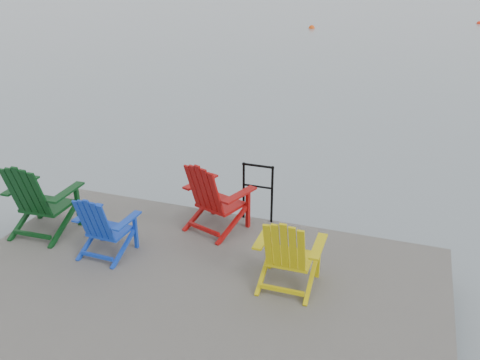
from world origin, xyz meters
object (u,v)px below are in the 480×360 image
(handrail, at_px, (258,187))
(chair_green, at_px, (39,198))
(chair_red, at_px, (214,196))
(chair_blue, at_px, (103,224))
(buoy_b, at_px, (312,28))
(buoy_c, at_px, (479,24))
(chair_yellow, at_px, (288,251))

(handrail, height_order, chair_green, chair_green)
(chair_red, bearing_deg, chair_blue, -115.98)
(chair_blue, relative_size, chair_red, 0.84)
(handrail, bearing_deg, chair_green, -153.20)
(chair_green, height_order, buoy_b, chair_green)
(chair_green, bearing_deg, chair_blue, -11.92)
(chair_blue, height_order, buoy_c, chair_blue)
(chair_green, xyz_separation_m, chair_red, (2.28, 0.92, -0.03))
(handrail, distance_m, chair_red, 0.69)
(handrail, height_order, buoy_b, handrail)
(chair_red, xyz_separation_m, chair_yellow, (1.34, -1.03, -0.05))
(buoy_b, bearing_deg, buoy_c, 30.95)
(chair_red, bearing_deg, chair_yellow, -18.47)
(chair_blue, xyz_separation_m, buoy_b, (-3.03, 27.86, -0.96))
(chair_blue, bearing_deg, handrail, 46.88)
(chair_blue, distance_m, buoy_b, 28.04)
(chair_green, relative_size, chair_blue, 1.24)
(chair_blue, xyz_separation_m, chair_red, (1.11, 1.12, 0.08))
(handrail, relative_size, buoy_b, 2.27)
(buoy_c, bearing_deg, buoy_b, -149.05)
(chair_red, bearing_deg, chair_green, -139.14)
(chair_yellow, relative_size, buoy_c, 2.86)
(chair_blue, height_order, chair_yellow, chair_yellow)
(chair_green, height_order, chair_blue, chair_green)
(handrail, distance_m, chair_yellow, 1.73)
(chair_yellow, bearing_deg, handrail, 118.93)
(chair_blue, bearing_deg, chair_yellow, 4.18)
(handrail, distance_m, buoy_c, 32.84)
(buoy_b, bearing_deg, chair_green, -86.15)
(chair_yellow, distance_m, buoy_c, 34.21)
(chair_red, relative_size, chair_yellow, 1.09)
(handrail, bearing_deg, chair_red, -135.84)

